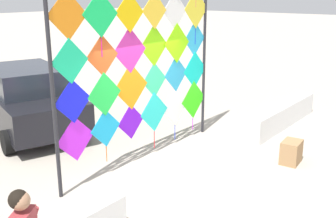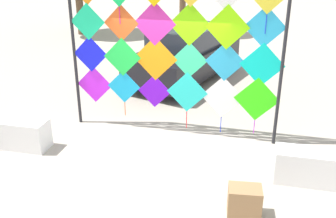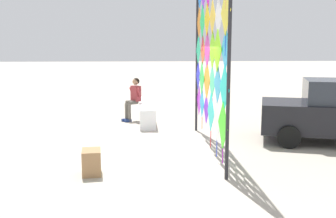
% 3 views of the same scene
% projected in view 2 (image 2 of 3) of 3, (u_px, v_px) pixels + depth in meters
% --- Properties ---
extents(ground, '(120.00, 120.00, 0.00)m').
position_uv_depth(ground, '(156.00, 158.00, 7.75)').
color(ground, '#ADA393').
extents(kite_display_rack, '(4.58, 0.13, 4.40)m').
position_uv_depth(kite_display_rack, '(174.00, 21.00, 7.86)').
color(kite_display_rack, '#232328').
rests_on(kite_display_rack, ground).
extents(parked_car, '(3.04, 4.62, 1.66)m').
position_uv_depth(parked_car, '(186.00, 54.00, 11.94)').
color(parked_car, black).
rests_on(parked_car, ground).
extents(cardboard_box_large, '(0.54, 0.41, 0.49)m').
position_uv_depth(cardboard_box_large, '(244.00, 202.00, 6.01)').
color(cardboard_box_large, '#9E754C').
rests_on(cardboard_box_large, ground).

